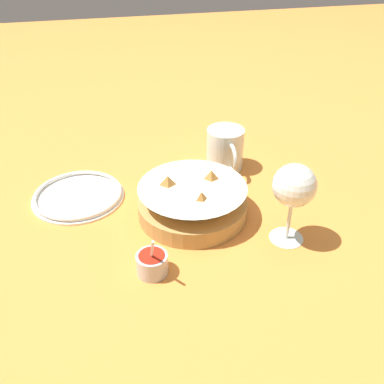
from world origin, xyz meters
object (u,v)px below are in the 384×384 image
(wine_glass, at_px, (294,188))
(beer_mug, at_px, (225,150))
(food_basket, at_px, (192,202))
(sauce_cup, at_px, (152,263))
(side_plate, at_px, (78,195))

(wine_glass, distance_m, beer_mug, 0.30)
(food_basket, bearing_deg, wine_glass, 53.43)
(beer_mug, bearing_deg, sauce_cup, -36.00)
(food_basket, xyz_separation_m, beer_mug, (-0.17, 0.13, 0.01))
(side_plate, bearing_deg, sauce_cup, 24.51)
(food_basket, xyz_separation_m, wine_glass, (0.12, 0.16, 0.09))
(beer_mug, xyz_separation_m, side_plate, (0.05, -0.36, -0.04))
(food_basket, height_order, sauce_cup, sauce_cup)
(food_basket, relative_size, sauce_cup, 2.30)
(wine_glass, bearing_deg, sauce_cup, -83.58)
(wine_glass, relative_size, side_plate, 0.81)
(wine_glass, xyz_separation_m, side_plate, (-0.24, -0.39, -0.11))
(wine_glass, height_order, beer_mug, wine_glass)
(sauce_cup, distance_m, beer_mug, 0.40)
(sauce_cup, relative_size, wine_glass, 0.60)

